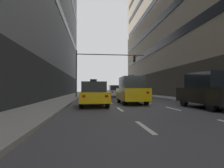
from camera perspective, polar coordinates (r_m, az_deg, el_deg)
name	(u,v)px	position (r m, az deg, el deg)	size (l,w,h in m)	color
ground_plane	(135,105)	(14.16, 7.16, -6.39)	(120.00, 120.00, 0.00)	#424247
sidewalk_left	(51,105)	(14.06, -18.54, -6.07)	(2.69, 80.00, 0.14)	gray
sidewalk_right	(211,103)	(16.75, 28.46, -5.22)	(2.69, 80.00, 0.14)	gray
lane_stripe_l1_s2	(145,127)	(6.08, 10.10, -13.01)	(0.16, 2.00, 0.01)	silver
lane_stripe_l1_s3	(120,109)	(10.91, 2.50, -7.86)	(0.16, 2.00, 0.01)	silver
lane_stripe_l1_s4	(111,103)	(15.84, -0.35, -5.86)	(0.16, 2.00, 0.01)	silver
lane_stripe_l1_s5	(106,99)	(20.81, -1.83, -4.80)	(0.16, 2.00, 0.01)	silver
lane_stripe_l1_s6	(103,97)	(25.79, -2.74, -4.15)	(0.16, 2.00, 0.01)	silver
lane_stripe_l1_s7	(101,96)	(30.78, -3.35, -3.71)	(0.16, 2.00, 0.01)	silver
lane_stripe_l1_s8	(100,95)	(35.77, -3.79, -3.39)	(0.16, 2.00, 0.01)	silver
lane_stripe_l1_s9	(99,94)	(40.76, -4.13, -3.15)	(0.16, 2.00, 0.01)	silver
lane_stripe_l1_s10	(98,93)	(45.75, -4.39, -2.96)	(0.16, 2.00, 0.01)	silver
lane_stripe_l2_s3	(173,109)	(11.86, 18.40, -7.27)	(0.16, 2.00, 0.01)	silver
lane_stripe_l2_s4	(148,102)	(16.51, 11.04, -5.65)	(0.16, 2.00, 0.01)	silver
lane_stripe_l2_s5	(134,99)	(21.33, 6.97, -4.71)	(0.16, 2.00, 0.01)	silver
lane_stripe_l2_s6	(126,97)	(26.21, 4.42, -4.10)	(0.16, 2.00, 0.01)	silver
lane_stripe_l2_s7	(121,96)	(31.13, 2.67, -3.68)	(0.16, 2.00, 0.01)	silver
lane_stripe_l2_s8	(116,95)	(36.07, 1.40, -3.37)	(0.16, 2.00, 0.01)	silver
lane_stripe_l2_s9	(113,94)	(41.02, 0.44, -3.14)	(0.16, 2.00, 0.01)	silver
lane_stripe_l2_s10	(111,93)	(45.99, -0.32, -2.96)	(0.16, 2.00, 0.01)	silver
taxi_driving_0	(131,90)	(14.79, 6.06, -1.99)	(1.88, 4.48, 2.35)	black
taxi_driving_1	(93,94)	(12.87, -5.86, -3.17)	(2.07, 4.58, 1.87)	black
car_driving_2	(115,91)	(26.72, 0.95, -2.26)	(1.97, 4.57, 1.70)	black
car_parked_1	(209,90)	(12.72, 27.84, -1.80)	(1.99, 4.63, 2.23)	black
traffic_signal_0	(98,65)	(24.91, -4.31, 6.04)	(9.38, 0.35, 6.23)	#4C4C51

